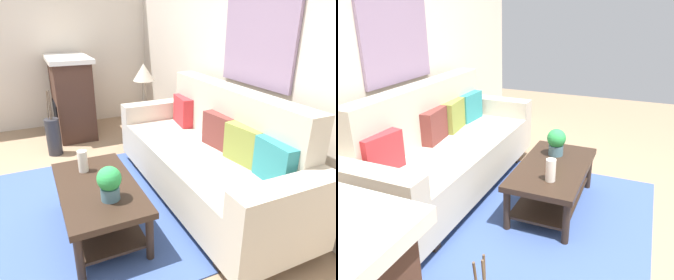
% 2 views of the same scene
% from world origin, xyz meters
% --- Properties ---
extents(ground_plane, '(9.44, 9.44, 0.00)m').
position_xyz_m(ground_plane, '(0.00, 0.00, 0.00)').
color(ground_plane, '#9E7F60').
extents(wall_back, '(5.44, 0.10, 2.70)m').
position_xyz_m(wall_back, '(0.00, 2.04, 1.35)').
color(wall_back, beige).
rests_on(wall_back, ground_plane).
extents(area_rug, '(2.23, 1.91, 0.01)m').
position_xyz_m(area_rug, '(0.00, 0.50, 0.01)').
color(area_rug, '#3D5693').
rests_on(area_rug, ground_plane).
extents(couch, '(2.34, 0.84, 1.08)m').
position_xyz_m(couch, '(0.21, 1.51, 0.43)').
color(couch, beige).
rests_on(couch, ground_plane).
extents(throw_pillow_crimson, '(0.37, 0.17, 0.32)m').
position_xyz_m(throw_pillow_crimson, '(-0.53, 1.63, 0.68)').
color(throw_pillow_crimson, red).
rests_on(throw_pillow_crimson, couch).
extents(throw_pillow_maroon, '(0.37, 0.17, 0.32)m').
position_xyz_m(throw_pillow_maroon, '(0.21, 1.63, 0.68)').
color(throw_pillow_maroon, brown).
rests_on(throw_pillow_maroon, couch).
extents(throw_pillow_olive, '(0.37, 0.17, 0.32)m').
position_xyz_m(throw_pillow_olive, '(0.57, 1.63, 0.68)').
color(throw_pillow_olive, olive).
rests_on(throw_pillow_olive, couch).
extents(throw_pillow_teal, '(0.37, 0.14, 0.32)m').
position_xyz_m(throw_pillow_teal, '(0.94, 1.63, 0.68)').
color(throw_pillow_teal, teal).
rests_on(throw_pillow_teal, couch).
extents(coffee_table, '(1.10, 0.60, 0.43)m').
position_xyz_m(coffee_table, '(0.29, 0.44, 0.31)').
color(coffee_table, '#332319').
rests_on(coffee_table, ground_plane).
extents(tabletop_vase, '(0.08, 0.08, 0.19)m').
position_xyz_m(tabletop_vase, '(-0.00, 0.39, 0.53)').
color(tabletop_vase, white).
rests_on(tabletop_vase, coffee_table).
extents(potted_plant_tabletop, '(0.18, 0.18, 0.26)m').
position_xyz_m(potted_plant_tabletop, '(0.53, 0.48, 0.57)').
color(potted_plant_tabletop, slate).
rests_on(potted_plant_tabletop, coffee_table).
extents(framed_painting, '(0.92, 0.03, 0.90)m').
position_xyz_m(framed_painting, '(0.21, 1.97, 1.54)').
color(framed_painting, gray).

